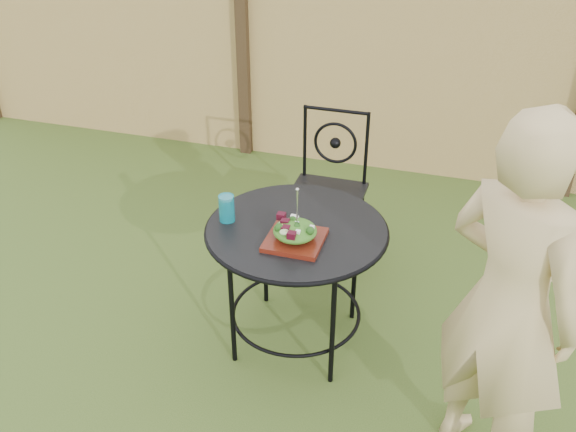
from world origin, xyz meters
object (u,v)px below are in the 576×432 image
Objects in this scene: patio_chair at (328,184)px; salad_plate at (295,240)px; diner at (508,307)px; patio_table at (296,250)px.

patio_chair is 3.52× the size of salad_plate.
diner reaches higher than patio_chair.
diner reaches higher than patio_table.
salad_plate is at bearing 16.18° from diner.
patio_chair reaches higher than salad_plate.
diner is at bearing -25.88° from patio_table.
diner reaches higher than salad_plate.
diner is (1.00, -0.48, 0.25)m from patio_table.
salad_plate is (-0.97, 0.36, -0.10)m from diner.
patio_chair is (-0.05, 0.88, -0.08)m from patio_table.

